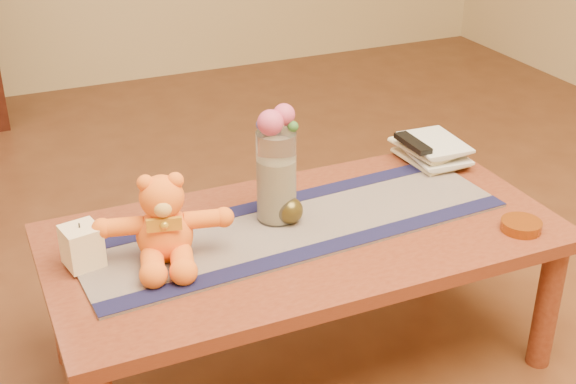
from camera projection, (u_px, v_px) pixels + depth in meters
name	position (u px, v px, depth m)	size (l,w,h in m)	color
floor	(303.00, 360.00, 2.34)	(5.50, 5.50, 0.00)	#4F2916
coffee_table_top	(305.00, 237.00, 2.15)	(1.40, 0.70, 0.04)	#5E2516
table_leg_fr	(547.00, 305.00, 2.24)	(0.07, 0.07, 0.41)	#5E2516
table_leg_bl	(62.00, 303.00, 2.25)	(0.07, 0.07, 0.41)	#5E2516
table_leg_br	(435.00, 216.00, 2.71)	(0.07, 0.07, 0.41)	#5E2516
persian_runner	(296.00, 226.00, 2.15)	(1.20, 0.35, 0.01)	#171C43
runner_border_near	(322.00, 249.00, 2.04)	(1.20, 0.06, 0.00)	#131238
runner_border_far	(273.00, 203.00, 2.26)	(1.20, 0.06, 0.00)	#131238
teddy_bear	(163.00, 218.00, 1.95)	(0.33, 0.27, 0.22)	orange
pillar_candle	(82.00, 246.00, 1.95)	(0.09, 0.09, 0.11)	#FFE2BB
candle_wick	(79.00, 225.00, 1.92)	(0.00, 0.00, 0.01)	black
glass_vase	(276.00, 176.00, 2.12)	(0.11, 0.11, 0.26)	silver
potpourri_fill	(276.00, 189.00, 2.14)	(0.09, 0.09, 0.18)	beige
rose_left	(270.00, 123.00, 2.03)	(0.07, 0.07, 0.07)	#C3456E
rose_right	(284.00, 115.00, 2.06)	(0.06, 0.06, 0.06)	#C3456E
blue_flower_back	(274.00, 118.00, 2.08)	(0.04, 0.04, 0.04)	#4E4FAA
blue_flower_side	(263.00, 125.00, 2.06)	(0.04, 0.04, 0.04)	#4E4FAA
leaf_sprig	(293.00, 127.00, 2.06)	(0.03, 0.03, 0.03)	#33662D
bronze_ball	(290.00, 210.00, 2.15)	(0.07, 0.07, 0.07)	#473B17
book_bottom	(409.00, 163.00, 2.50)	(0.17, 0.22, 0.02)	beige
book_lower	(412.00, 158.00, 2.49)	(0.16, 0.22, 0.02)	beige
book_upper	(408.00, 152.00, 2.49)	(0.17, 0.22, 0.02)	beige
book_top	(412.00, 147.00, 2.48)	(0.16, 0.22, 0.02)	beige
tv_remote	(413.00, 143.00, 2.46)	(0.04, 0.16, 0.02)	black
amber_dish	(521.00, 226.00, 2.13)	(0.11, 0.11, 0.03)	#BF5914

